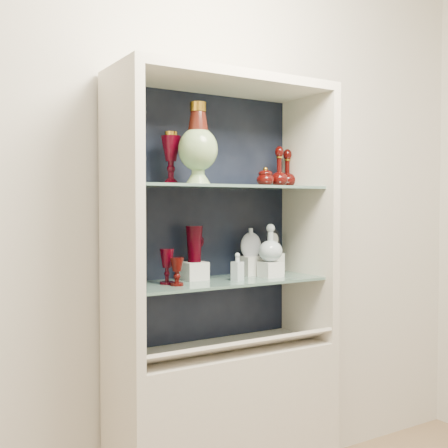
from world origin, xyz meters
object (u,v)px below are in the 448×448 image
lidded_bowl (265,176)px  ruby_pitcher (194,244)px  clear_square_bottle (237,267)px  ruby_decanter_b (287,167)px  enamel_urn (198,143)px  pedestal_lamp_left (128,153)px  cobalt_goblet (132,268)px  clear_round_decanter (270,244)px  cameo_medallion (273,241)px  ruby_decanter_a (279,164)px  flat_flask (251,242)px  ruby_goblet_small (177,272)px  ruby_goblet_tall (167,266)px  pedestal_lamp_right (171,158)px

lidded_bowl → ruby_pitcher: bearing=172.4°
ruby_pitcher → clear_square_bottle: (0.15, -0.12, -0.10)m
ruby_decanter_b → enamel_urn: bearing=-164.6°
pedestal_lamp_left → cobalt_goblet: (0.02, 0.00, -0.46)m
clear_round_decanter → cameo_medallion: bearing=47.8°
ruby_decanter_a → lidded_bowl: 0.11m
pedestal_lamp_left → cobalt_goblet: pedestal_lamp_left is taller
clear_square_bottle → flat_flask: 0.23m
ruby_decanter_a → pedestal_lamp_left: bearing=-177.7°
enamel_urn → cameo_medallion: size_ratio=2.80×
ruby_decanter_a → ruby_pitcher: bearing=175.7°
ruby_goblet_small → clear_round_decanter: size_ratio=0.70×
clear_round_decanter → cameo_medallion: (0.09, 0.09, 0.01)m
clear_square_bottle → ruby_goblet_small: bearing=179.1°
pedestal_lamp_left → clear_round_decanter: size_ratio=1.45×
lidded_bowl → enamel_urn: bearing=-167.4°
pedestal_lamp_left → enamel_urn: (0.28, -0.07, 0.05)m
lidded_bowl → ruby_goblet_tall: lidded_bowl is taller
clear_square_bottle → clear_round_decanter: clear_round_decanter is taller
ruby_decanter_b → cameo_medallion: bearing=-165.4°
lidded_bowl → clear_round_decanter: (-0.01, -0.05, -0.31)m
enamel_urn → ruby_decanter_b: 0.62m
pedestal_lamp_left → lidded_bowl: (0.69, 0.02, -0.07)m
cobalt_goblet → ruby_goblet_tall: size_ratio=1.07×
enamel_urn → cameo_medallion: 0.67m
ruby_decanter_a → ruby_goblet_tall: bearing=-177.9°
ruby_pitcher → pedestal_lamp_left: bearing=167.8°
pedestal_lamp_left → ruby_pitcher: pedestal_lamp_left is taller
enamel_urn → ruby_goblet_small: enamel_urn is taller
pedestal_lamp_right → ruby_decanter_a: pedestal_lamp_right is taller
ruby_decanter_a → ruby_decanter_b: bearing=31.7°
lidded_bowl → ruby_pitcher: size_ratio=0.59×
clear_square_bottle → cameo_medallion: bearing=23.0°
ruby_pitcher → clear_square_bottle: size_ratio=1.30×
ruby_goblet_small → cobalt_goblet: bearing=162.1°
ruby_decanter_b → ruby_goblet_tall: (-0.70, -0.08, -0.45)m
clear_square_bottle → pedestal_lamp_right: bearing=161.1°
ruby_pitcher → clear_round_decanter: size_ratio=0.96×
enamel_urn → ruby_decanter_a: enamel_urn is taller
pedestal_lamp_right → enamel_urn: enamel_urn is taller
cobalt_goblet → clear_round_decanter: (0.67, -0.03, 0.07)m
ruby_decanter_b → cobalt_goblet: ruby_decanter_b is taller
flat_flask → clear_round_decanter: clear_round_decanter is taller
pedestal_lamp_right → ruby_goblet_tall: (-0.03, -0.03, -0.46)m
ruby_pitcher → cameo_medallion: (0.43, -0.00, 0.00)m
pedestal_lamp_left → ruby_decanter_b: size_ratio=1.20×
pedestal_lamp_right → enamel_urn: (0.07, -0.11, 0.06)m
ruby_decanter_b → clear_round_decanter: 0.43m
ruby_goblet_small → ruby_decanter_a: bearing=8.2°
ruby_decanter_a → clear_square_bottle: (-0.30, -0.09, -0.47)m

